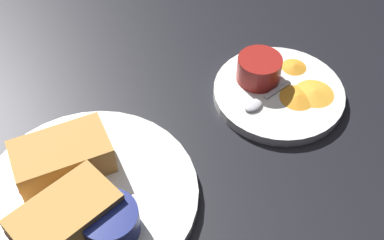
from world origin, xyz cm
name	(u,v)px	position (x,y,z in cm)	size (l,w,h in cm)	color
ground_plane	(158,131)	(0.00, 0.00, -1.50)	(110.00, 110.00, 3.00)	black
plate_sandwich_main	(90,195)	(-8.87, -13.38, 0.80)	(29.81, 29.81, 1.60)	white
sandwich_half_near	(62,157)	(-12.62, -9.14, 4.00)	(14.95, 12.15, 4.80)	#C68C42
sandwich_half_far	(66,218)	(-10.67, -18.75, 4.00)	(14.66, 14.47, 4.80)	#C68C42
ramekin_dark_sauce	(110,221)	(-5.27, -19.04, 3.65)	(7.51, 7.51, 3.81)	navy
spoon_by_dark_ramekin	(89,196)	(-8.66, -14.31, 1.96)	(6.96, 8.88, 0.80)	silver
plate_chips_companion	(278,93)	(19.49, 5.70, 0.80)	(21.13, 21.13, 1.60)	white
ramekin_light_gravy	(259,68)	(16.32, 8.34, 3.87)	(7.15, 7.15, 4.24)	maroon
spoon_by_gravy_ramekin	(259,101)	(15.90, 2.81, 1.96)	(8.61, 7.36, 0.80)	silver
plantain_chip_scatter	(304,88)	(23.51, 5.62, 1.90)	(10.56, 13.43, 0.60)	gold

